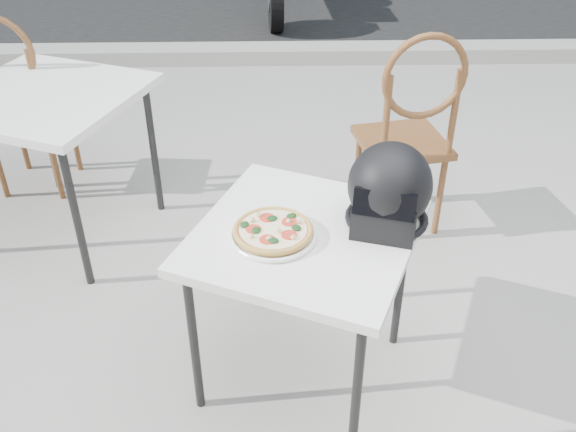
{
  "coord_description": "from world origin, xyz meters",
  "views": [
    {
      "loc": [
        -0.66,
        -2.08,
        1.92
      ],
      "look_at": [
        -0.62,
        -0.32,
        0.72
      ],
      "focal_mm": 40.0,
      "sensor_mm": 36.0,
      "label": 1
    }
  ],
  "objects_px": {
    "helmet": "(389,191)",
    "cafe_table_side": "(45,107)",
    "cafe_chair_main": "(410,124)",
    "pizza": "(273,230)",
    "cafe_chair_side": "(17,96)",
    "plate": "(273,235)",
    "cafe_table_main": "(304,246)"
  },
  "relations": [
    {
      "from": "cafe_table_main",
      "to": "plate",
      "type": "height_order",
      "value": "plate"
    },
    {
      "from": "cafe_table_main",
      "to": "cafe_chair_side",
      "type": "xyz_separation_m",
      "value": [
        -1.42,
        1.38,
        -0.04
      ]
    },
    {
      "from": "helmet",
      "to": "cafe_table_side",
      "type": "height_order",
      "value": "helmet"
    },
    {
      "from": "pizza",
      "to": "helmet",
      "type": "distance_m",
      "value": 0.4
    },
    {
      "from": "plate",
      "to": "cafe_table_side",
      "type": "xyz_separation_m",
      "value": [
        -1.03,
        1.01,
        0.01
      ]
    },
    {
      "from": "helmet",
      "to": "cafe_chair_side",
      "type": "bearing_deg",
      "value": 158.6
    },
    {
      "from": "plate",
      "to": "cafe_table_side",
      "type": "relative_size",
      "value": 0.3
    },
    {
      "from": "cafe_chair_main",
      "to": "pizza",
      "type": "bearing_deg",
      "value": 46.16
    },
    {
      "from": "cafe_table_main",
      "to": "cafe_chair_side",
      "type": "bearing_deg",
      "value": 135.85
    },
    {
      "from": "plate",
      "to": "cafe_table_main",
      "type": "bearing_deg",
      "value": 14.49
    },
    {
      "from": "helmet",
      "to": "cafe_table_side",
      "type": "bearing_deg",
      "value": 163.27
    },
    {
      "from": "plate",
      "to": "helmet",
      "type": "distance_m",
      "value": 0.41
    },
    {
      "from": "plate",
      "to": "cafe_chair_main",
      "type": "distance_m",
      "value": 1.19
    },
    {
      "from": "helmet",
      "to": "pizza",
      "type": "bearing_deg",
      "value": -152.39
    },
    {
      "from": "plate",
      "to": "helmet",
      "type": "relative_size",
      "value": 0.85
    },
    {
      "from": "cafe_table_main",
      "to": "helmet",
      "type": "distance_m",
      "value": 0.34
    },
    {
      "from": "cafe_table_main",
      "to": "helmet",
      "type": "xyz_separation_m",
      "value": [
        0.28,
        0.05,
        0.19
      ]
    },
    {
      "from": "pizza",
      "to": "cafe_chair_side",
      "type": "distance_m",
      "value": 1.93
    },
    {
      "from": "helmet",
      "to": "cafe_table_side",
      "type": "distance_m",
      "value": 1.7
    },
    {
      "from": "helmet",
      "to": "cafe_chair_side",
      "type": "xyz_separation_m",
      "value": [
        -1.7,
        1.34,
        -0.23
      ]
    },
    {
      "from": "plate",
      "to": "cafe_chair_side",
      "type": "height_order",
      "value": "cafe_chair_side"
    },
    {
      "from": "cafe_table_main",
      "to": "plate",
      "type": "bearing_deg",
      "value": -165.51
    },
    {
      "from": "cafe_chair_main",
      "to": "cafe_table_side",
      "type": "relative_size",
      "value": 1.03
    },
    {
      "from": "cafe_table_main",
      "to": "plate",
      "type": "relative_size",
      "value": 3.01
    },
    {
      "from": "cafe_chair_main",
      "to": "cafe_chair_side",
      "type": "xyz_separation_m",
      "value": [
        -1.96,
        0.42,
        -0.02
      ]
    },
    {
      "from": "pizza",
      "to": "cafe_table_side",
      "type": "xyz_separation_m",
      "value": [
        -1.03,
        1.01,
        -0.01
      ]
    },
    {
      "from": "helmet",
      "to": "plate",
      "type": "bearing_deg",
      "value": -152.36
    },
    {
      "from": "cafe_table_main",
      "to": "cafe_chair_main",
      "type": "distance_m",
      "value": 1.11
    },
    {
      "from": "pizza",
      "to": "cafe_table_side",
      "type": "height_order",
      "value": "cafe_table_side"
    },
    {
      "from": "cafe_table_main",
      "to": "cafe_table_side",
      "type": "height_order",
      "value": "cafe_table_side"
    },
    {
      "from": "cafe_table_main",
      "to": "plate",
      "type": "distance_m",
      "value": 0.13
    },
    {
      "from": "cafe_chair_side",
      "to": "cafe_table_side",
      "type": "bearing_deg",
      "value": 129.68
    }
  ]
}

